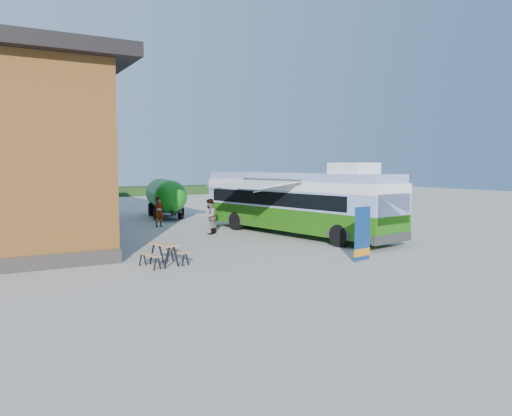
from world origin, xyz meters
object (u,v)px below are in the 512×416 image
bus (296,201)px  picnic_table (164,249)px  banner (362,239)px  person_b (210,217)px  slurry_tanker (165,196)px  person_a (159,212)px

bus → picnic_table: size_ratio=7.64×
banner → bus: bearing=65.9°
picnic_table → banner: bearing=-33.9°
person_b → slurry_tanker: slurry_tanker is taller
bus → person_b: bus is taller
bus → banner: bus is taller
banner → slurry_tanker: slurry_tanker is taller
slurry_tanker → bus: bearing=-65.2°
person_a → slurry_tanker: slurry_tanker is taller
bus → person_a: bearing=116.1°
person_a → slurry_tanker: 4.98m
bus → picnic_table: bearing=-163.8°
person_b → slurry_tanker: (0.72, 8.67, 0.55)m
picnic_table → slurry_tanker: (5.24, 15.00, 0.86)m
person_a → slurry_tanker: (1.93, 4.55, 0.60)m
picnic_table → person_a: size_ratio=0.93×
person_a → person_b: (1.21, -4.12, 0.05)m
bus → banner: bearing=-114.1°
banner → person_b: size_ratio=1.11×
picnic_table → person_a: 10.97m
picnic_table → slurry_tanker: 15.92m
banner → person_a: bearing=93.1°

